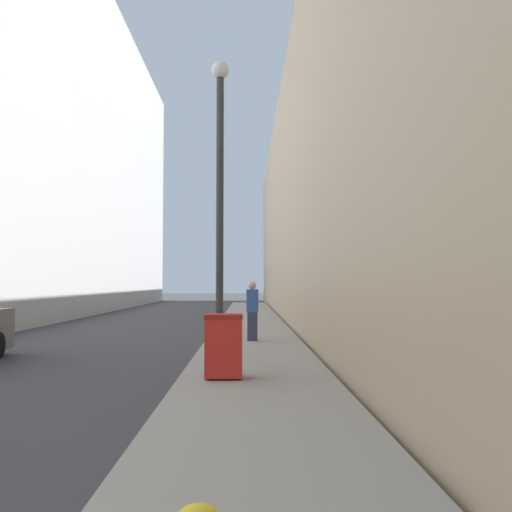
{
  "coord_description": "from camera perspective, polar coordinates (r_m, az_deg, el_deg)",
  "views": [
    {
      "loc": [
        4.64,
        -2.0,
        1.82
      ],
      "look_at": [
        4.99,
        19.99,
        2.86
      ],
      "focal_mm": 40.0,
      "sensor_mm": 36.0,
      "label": 1
    }
  ],
  "objects": [
    {
      "name": "building_right_stone",
      "position": [
        29.33,
        14.39,
        5.43
      ],
      "size": [
        12.0,
        60.0,
        11.87
      ],
      "color": "tan",
      "rests_on": "ground"
    },
    {
      "name": "sidewalk_right",
      "position": [
        20.08,
        -0.37,
        -7.73
      ],
      "size": [
        2.83,
        60.0,
        0.13
      ],
      "color": "gray",
      "rests_on": "ground"
    },
    {
      "name": "trash_bin",
      "position": [
        10.27,
        -3.24,
        -8.9
      ],
      "size": [
        0.67,
        0.58,
        1.14
      ],
      "color": "red",
      "rests_on": "sidewalk_right"
    },
    {
      "name": "lamppost",
      "position": [
        12.96,
        -3.63,
        6.1
      ],
      "size": [
        0.4,
        0.4,
        6.75
      ],
      "color": "#2D332D",
      "rests_on": "sidewalk_right"
    },
    {
      "name": "pedestrian_on_sidewalk",
      "position": [
        16.8,
        -0.36,
        -5.52
      ],
      "size": [
        0.35,
        0.23,
        1.73
      ],
      "color": "#2D3347",
      "rests_on": "sidewalk_right"
    }
  ]
}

